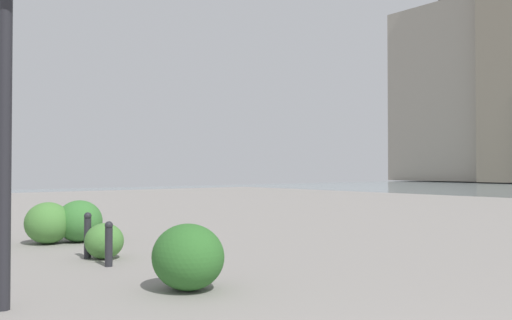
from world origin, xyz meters
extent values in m
cube|color=#9E9384|center=(37.40, -67.52, 12.12)|extent=(16.83, 14.80, 24.23)
cube|color=#6E675C|center=(37.40, -67.52, 25.43)|extent=(6.06, 5.33, 2.40)
cylinder|color=#232328|center=(5.46, 1.07, 1.96)|extent=(0.14, 0.14, 3.92)
cylinder|color=#232328|center=(7.17, -0.88, 0.31)|extent=(0.12, 0.12, 0.62)
sphere|color=#232328|center=(7.17, -0.88, 0.66)|extent=(0.13, 0.13, 0.13)
cylinder|color=#232328|center=(8.13, -0.90, 0.35)|extent=(0.12, 0.12, 0.70)
sphere|color=#232328|center=(8.13, -0.90, 0.74)|extent=(0.13, 0.13, 0.13)
ellipsoid|color=#477F38|center=(7.90, -1.11, 0.31)|extent=(0.73, 0.65, 0.62)
ellipsoid|color=#477F38|center=(10.39, -0.92, 0.43)|extent=(1.02, 0.92, 0.87)
ellipsoid|color=#387533|center=(10.25, -1.54, 0.44)|extent=(1.05, 0.94, 0.89)
ellipsoid|color=#2D6628|center=(4.98, -1.00, 0.43)|extent=(1.00, 0.90, 0.85)
camera|label=1|loc=(-0.76, 2.53, 1.55)|focal=36.39mm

